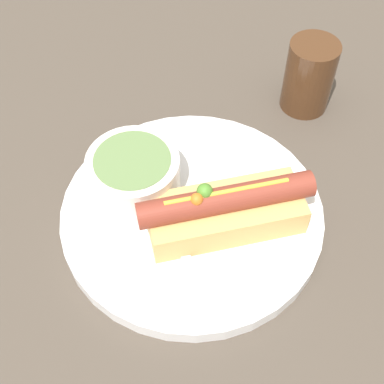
{
  "coord_description": "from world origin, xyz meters",
  "views": [
    {
      "loc": [
        -0.2,
        -0.28,
        0.5
      ],
      "look_at": [
        0.0,
        0.0,
        0.05
      ],
      "focal_mm": 50.0,
      "sensor_mm": 36.0,
      "label": 1
    }
  ],
  "objects_px": {
    "hot_dog": "(225,210)",
    "spoon": "(140,215)",
    "soup_bowl": "(134,172)",
    "drinking_glass": "(309,76)"
  },
  "relations": [
    {
      "from": "soup_bowl",
      "to": "drinking_glass",
      "type": "xyz_separation_m",
      "value": [
        0.26,
        0.0,
        0.0
      ]
    },
    {
      "from": "soup_bowl",
      "to": "drinking_glass",
      "type": "bearing_deg",
      "value": 0.84
    },
    {
      "from": "spoon",
      "to": "drinking_glass",
      "type": "bearing_deg",
      "value": -90.3
    },
    {
      "from": "hot_dog",
      "to": "spoon",
      "type": "height_order",
      "value": "hot_dog"
    },
    {
      "from": "hot_dog",
      "to": "drinking_glass",
      "type": "xyz_separation_m",
      "value": [
        0.21,
        0.1,
        0.0
      ]
    },
    {
      "from": "spoon",
      "to": "drinking_glass",
      "type": "distance_m",
      "value": 0.29
    },
    {
      "from": "soup_bowl",
      "to": "drinking_glass",
      "type": "distance_m",
      "value": 0.26
    },
    {
      "from": "hot_dog",
      "to": "spoon",
      "type": "bearing_deg",
      "value": 161.24
    },
    {
      "from": "hot_dog",
      "to": "soup_bowl",
      "type": "bearing_deg",
      "value": 139.82
    },
    {
      "from": "soup_bowl",
      "to": "drinking_glass",
      "type": "height_order",
      "value": "drinking_glass"
    }
  ]
}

